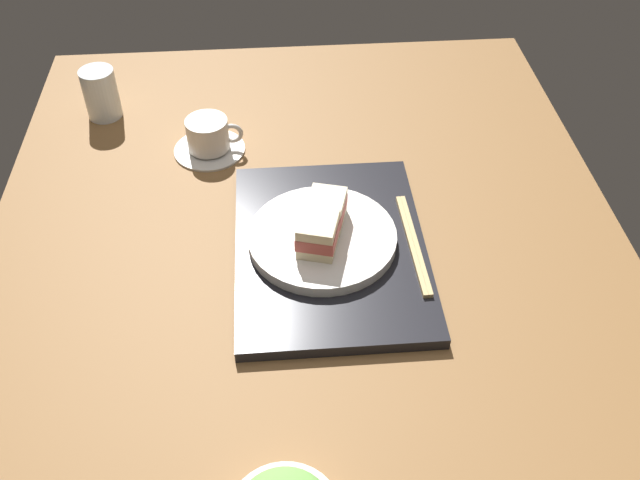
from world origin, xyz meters
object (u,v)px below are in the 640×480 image
sandwich_far (326,210)px  coffee_cup (209,138)px  chopsticks_pair (413,244)px  drinking_glass (101,93)px  sandwich_plate (322,238)px  sandwich_near (318,234)px

sandwich_far → coffee_cup: sandwich_far is taller
chopsticks_pair → coffee_cup: (28.97, 31.56, 0.57)cm
coffee_cup → drinking_glass: drinking_glass is taller
chopsticks_pair → drinking_glass: (41.86, 51.79, 2.53)cm
sandwich_plate → drinking_glass: (40.07, 38.18, 2.01)cm
sandwich_far → coffee_cup: size_ratio=0.60×
sandwich_plate → sandwich_far: size_ratio=2.94×
sandwich_plate → sandwich_near: (-2.75, 0.82, 3.49)cm
chopsticks_pair → drinking_glass: size_ratio=2.24×
sandwich_near → drinking_glass: 56.85cm
sandwich_plate → drinking_glass: size_ratio=2.35×
sandwich_near → drinking_glass: size_ratio=0.81×
drinking_glass → chopsticks_pair: bearing=-128.9°
sandwich_near → chopsticks_pair: sandwich_near is taller
sandwich_far → drinking_glass: (37.32, 39.00, -1.16)cm
coffee_cup → drinking_glass: bearing=57.5°
sandwich_near → sandwich_far: 5.76cm
coffee_cup → sandwich_plate: bearing=-146.6°
sandwich_plate → coffee_cup: size_ratio=1.77×
sandwich_far → chopsticks_pair: size_ratio=0.36×
sandwich_plate → sandwich_near: 4.52cm
chopsticks_pair → coffee_cup: bearing=47.5°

